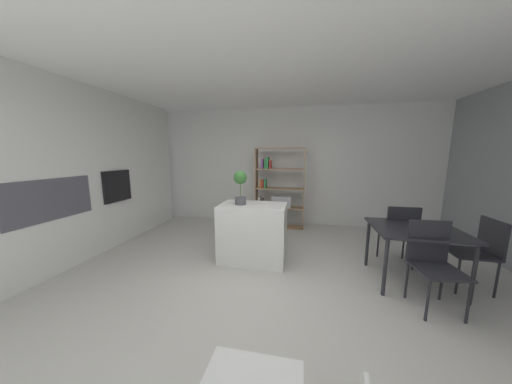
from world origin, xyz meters
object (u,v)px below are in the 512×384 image
object	(u,v)px
dining_chair_far	(400,230)
dining_chair_near	(433,257)
open_bookshelf	(276,193)
built_in_oven	(117,186)
kitchen_island	(253,233)
dining_chair_window_side	(480,248)
potted_plant_on_island	(240,184)
dining_table	(415,234)

from	to	relation	value
dining_chair_far	dining_chair_near	bearing A→B (deg)	89.20
open_bookshelf	dining_chair_far	world-z (taller)	open_bookshelf
built_in_oven	dining_chair_far	size ratio (longest dim) A/B	0.65
built_in_oven	open_bookshelf	bearing A→B (deg)	30.93
kitchen_island	built_in_oven	bearing A→B (deg)	176.09
built_in_oven	kitchen_island	distance (m)	2.70
built_in_oven	dining_chair_window_side	distance (m)	5.60
dining_chair_far	dining_chair_near	size ratio (longest dim) A/B	0.99
dining_chair_far	dining_chair_window_side	xyz separation A→B (m)	(0.74, -0.47, -0.02)
dining_chair_far	built_in_oven	bearing A→B (deg)	0.72
dining_chair_near	dining_chair_window_side	world-z (taller)	dining_chair_near
potted_plant_on_island	open_bookshelf	world-z (taller)	open_bookshelf
dining_chair_far	dining_chair_near	xyz separation A→B (m)	(-0.01, -0.94, 0.00)
kitchen_island	dining_chair_far	bearing A→B (deg)	6.41
potted_plant_on_island	dining_chair_near	distance (m)	2.57
potted_plant_on_island	dining_chair_near	world-z (taller)	potted_plant_on_island
dining_table	open_bookshelf	bearing A→B (deg)	134.72
dining_table	dining_chair_far	bearing A→B (deg)	89.98
dining_chair_near	potted_plant_on_island	bearing A→B (deg)	158.36
dining_chair_near	dining_chair_far	bearing A→B (deg)	83.25
dining_table	dining_chair_far	size ratio (longest dim) A/B	1.09
dining_table	potted_plant_on_island	bearing A→B (deg)	175.28
kitchen_island	dining_table	size ratio (longest dim) A/B	1.00
built_in_oven	dining_chair_window_side	bearing A→B (deg)	-4.16
dining_chair_far	dining_chair_window_side	world-z (taller)	dining_chair_far
potted_plant_on_island	dining_chair_window_side	distance (m)	3.22
built_in_oven	kitchen_island	xyz separation A→B (m)	(2.61, -0.18, -0.66)
dining_chair_window_side	open_bookshelf	bearing A→B (deg)	-126.02
open_bookshelf	dining_chair_far	xyz separation A→B (m)	(2.05, -1.59, -0.25)
potted_plant_on_island	dining_table	xyz separation A→B (m)	(2.40, -0.20, -0.57)
dining_chair_window_side	kitchen_island	bearing A→B (deg)	-93.78
open_bookshelf	dining_table	world-z (taller)	open_bookshelf
potted_plant_on_island	dining_chair_window_side	xyz separation A→B (m)	(3.14, -0.20, -0.69)
dining_chair_near	kitchen_island	bearing A→B (deg)	156.44
kitchen_island	dining_chair_near	bearing A→B (deg)	-17.49
dining_chair_near	dining_chair_window_side	xyz separation A→B (m)	(0.75, 0.47, -0.02)
dining_chair_far	dining_chair_near	world-z (taller)	dining_chair_near
built_in_oven	open_bookshelf	xyz separation A→B (m)	(2.78, 1.66, -0.31)
kitchen_island	open_bookshelf	world-z (taller)	open_bookshelf
built_in_oven	dining_chair_near	bearing A→B (deg)	-10.27
built_in_oven	open_bookshelf	world-z (taller)	open_bookshelf
dining_chair_far	dining_table	bearing A→B (deg)	89.87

